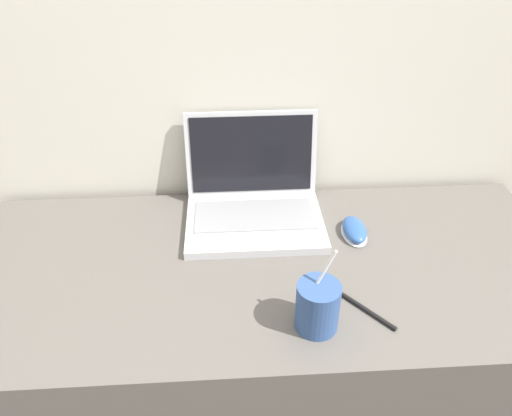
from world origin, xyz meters
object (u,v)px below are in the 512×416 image
(laptop, at_px, (254,198))
(pen, at_px, (368,311))
(drink_cup, at_px, (318,306))
(computer_mouse, at_px, (354,230))

(laptop, xyz_separation_m, pen, (0.21, -0.35, -0.05))
(pen, bearing_deg, laptop, 120.44)
(laptop, height_order, pen, laptop)
(laptop, relative_size, drink_cup, 1.91)
(computer_mouse, relative_size, pen, 1.02)
(drink_cup, bearing_deg, laptop, 104.51)
(computer_mouse, xyz_separation_m, pen, (-0.03, -0.26, -0.01))
(laptop, distance_m, drink_cup, 0.39)
(laptop, height_order, drink_cup, laptop)
(drink_cup, height_order, pen, drink_cup)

